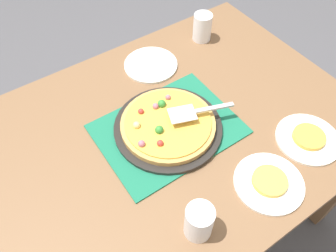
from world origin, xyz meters
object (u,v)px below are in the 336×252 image
object	(u,v)px
plate_near_left	(269,183)
cup_near	(199,222)
pizza_server	(196,111)
plate_far_right	(308,139)
served_slice_left	(270,181)
pizza	(167,124)
served_slice_right	(309,137)
pizza_pan	(168,127)
cup_far	(202,27)
plate_side	(151,65)

from	to	relation	value
plate_near_left	cup_near	world-z (taller)	cup_near
plate_near_left	pizza_server	bearing A→B (deg)	98.41
plate_far_right	pizza_server	xyz separation A→B (m)	(-0.28, 0.28, 0.07)
plate_near_left	served_slice_left	world-z (taller)	served_slice_left
plate_near_left	served_slice_left	xyz separation A→B (m)	(0.00, 0.00, 0.01)
pizza	served_slice_right	bearing A→B (deg)	-39.71
pizza_pan	plate_far_right	xyz separation A→B (m)	(0.37, -0.31, -0.01)
served_slice_right	cup_far	bearing A→B (deg)	86.40
served_slice_right	pizza_server	world-z (taller)	pizza_server
plate_near_left	pizza_server	distance (m)	0.33
served_slice_right	cup_near	world-z (taller)	cup_near
served_slice_left	cup_near	xyz separation A→B (m)	(-0.27, 0.01, 0.04)
plate_side	cup_near	world-z (taller)	cup_near
pizza_pan	pizza	xyz separation A→B (m)	(-0.00, 0.00, 0.02)
plate_side	served_slice_left	xyz separation A→B (m)	(0.01, -0.67, 0.01)
pizza	plate_side	distance (m)	0.34
pizza_pan	cup_far	distance (m)	0.54
plate_side	cup_far	distance (m)	0.29
pizza_pan	served_slice_right	bearing A→B (deg)	-39.70
served_slice_right	pizza_server	distance (m)	0.40
plate_side	served_slice_right	xyz separation A→B (m)	(0.24, -0.62, 0.01)
pizza	plate_side	world-z (taller)	pizza
pizza	cup_near	bearing A→B (deg)	-110.99
served_slice_left	pizza_server	size ratio (longest dim) A/B	0.48
served_slice_left	pizza_server	distance (m)	0.33
plate_side	served_slice_left	distance (m)	0.67
served_slice_left	plate_near_left	bearing A→B (deg)	0.00
cup_near	pizza_server	size ratio (longest dim) A/B	0.52
pizza	plate_near_left	distance (m)	0.38
served_slice_right	cup_near	bearing A→B (deg)	-175.65
plate_side	pizza	bearing A→B (deg)	-112.61
plate_far_right	cup_far	size ratio (longest dim) A/B	1.83
plate_side	cup_near	xyz separation A→B (m)	(-0.26, -0.66, 0.06)
plate_side	cup_far	size ratio (longest dim) A/B	1.83
served_slice_right	served_slice_left	bearing A→B (deg)	-168.71
pizza	plate_far_right	size ratio (longest dim) A/B	1.50
pizza	served_slice_left	bearing A→B (deg)	-68.45
plate_side	served_slice_right	distance (m)	0.67
plate_far_right	plate_side	xyz separation A→B (m)	(-0.24, 0.62, 0.00)
pizza_pan	cup_near	world-z (taller)	cup_near
pizza	served_slice_left	xyz separation A→B (m)	(0.14, -0.36, -0.02)
cup_far	pizza_server	xyz separation A→B (m)	(-0.32, -0.37, 0.01)
plate_far_right	pizza_server	distance (m)	0.40
pizza_server	plate_far_right	bearing A→B (deg)	-44.50
pizza_server	plate_side	bearing A→B (deg)	83.82
served_slice_left	cup_near	world-z (taller)	cup_near
plate_side	pizza_server	xyz separation A→B (m)	(-0.04, -0.35, 0.07)
served_slice_left	pizza_server	xyz separation A→B (m)	(-0.05, 0.32, 0.05)
cup_far	served_slice_left	bearing A→B (deg)	-111.46
cup_near	plate_far_right	bearing A→B (deg)	4.35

